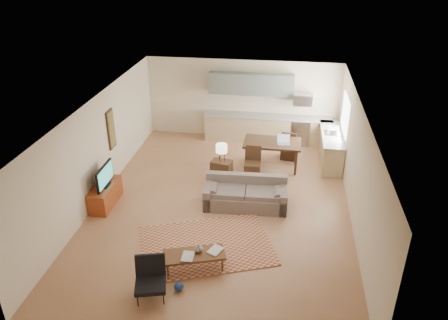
% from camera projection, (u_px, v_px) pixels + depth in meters
% --- Properties ---
extents(room, '(9.00, 9.00, 9.00)m').
position_uv_depth(room, '(222.00, 158.00, 10.80)').
color(room, '#9B6845').
rests_on(room, ground).
extents(kitchen_counter_back, '(4.26, 0.64, 0.92)m').
position_uv_depth(kitchen_counter_back, '(267.00, 129.00, 14.77)').
color(kitchen_counter_back, tan).
rests_on(kitchen_counter_back, ground).
extents(kitchen_counter_right, '(0.64, 2.26, 0.92)m').
position_uv_depth(kitchen_counter_right, '(331.00, 147.00, 13.46)').
color(kitchen_counter_right, tan).
rests_on(kitchen_counter_right, ground).
extents(kitchen_range, '(0.62, 0.62, 0.90)m').
position_uv_depth(kitchen_range, '(300.00, 131.00, 14.63)').
color(kitchen_range, '#A5A8AD').
rests_on(kitchen_range, ground).
extents(kitchen_microwave, '(0.62, 0.40, 0.35)m').
position_uv_depth(kitchen_microwave, '(303.00, 99.00, 14.15)').
color(kitchen_microwave, '#A5A8AD').
rests_on(kitchen_microwave, room).
extents(upper_cabinets, '(2.80, 0.34, 0.70)m').
position_uv_depth(upper_cabinets, '(251.00, 84.00, 14.31)').
color(upper_cabinets, slate).
rests_on(upper_cabinets, room).
extents(window_right, '(0.02, 1.40, 1.05)m').
position_uv_depth(window_right, '(345.00, 115.00, 12.93)').
color(window_right, white).
rests_on(window_right, room).
extents(wall_art_left, '(0.06, 0.42, 1.10)m').
position_uv_depth(wall_art_left, '(111.00, 129.00, 11.93)').
color(wall_art_left, olive).
rests_on(wall_art_left, room).
extents(triptych, '(1.70, 0.04, 0.50)m').
position_uv_depth(triptych, '(240.00, 88.00, 14.58)').
color(triptych, '#F3E4C1').
rests_on(triptych, room).
extents(rug, '(3.43, 2.91, 0.02)m').
position_uv_depth(rug, '(206.00, 245.00, 9.86)').
color(rug, brown).
rests_on(rug, floor).
extents(sofa, '(2.24, 1.05, 0.77)m').
position_uv_depth(sofa, '(246.00, 193.00, 11.17)').
color(sofa, '#6A5C54').
rests_on(sofa, floor).
extents(coffee_table, '(1.39, 0.88, 0.39)m').
position_uv_depth(coffee_table, '(194.00, 261.00, 9.11)').
color(coffee_table, '#4C2B14').
rests_on(coffee_table, floor).
extents(book_a, '(0.26, 0.34, 0.03)m').
position_uv_depth(book_a, '(182.00, 256.00, 8.93)').
color(book_a, maroon).
rests_on(book_a, coffee_table).
extents(book_b, '(0.50, 0.52, 0.03)m').
position_uv_depth(book_b, '(211.00, 248.00, 9.16)').
color(book_b, navy).
rests_on(book_b, coffee_table).
extents(vase, '(0.25, 0.25, 0.18)m').
position_uv_depth(vase, '(199.00, 248.00, 9.04)').
color(vase, black).
rests_on(vase, coffee_table).
extents(armchair, '(0.82, 0.82, 0.77)m').
position_uv_depth(armchair, '(150.00, 281.00, 8.31)').
color(armchair, black).
rests_on(armchair, floor).
extents(tv_credenza, '(0.47, 1.22, 0.56)m').
position_uv_depth(tv_credenza, '(105.00, 195.00, 11.29)').
color(tv_credenza, maroon).
rests_on(tv_credenza, floor).
extents(tv, '(0.09, 0.94, 0.56)m').
position_uv_depth(tv, '(105.00, 176.00, 11.03)').
color(tv, black).
rests_on(tv, tv_credenza).
extents(console_table, '(0.63, 0.48, 0.66)m').
position_uv_depth(console_table, '(222.00, 171.00, 12.34)').
color(console_table, '#332013').
rests_on(console_table, floor).
extents(table_lamp, '(0.36, 0.36, 0.52)m').
position_uv_depth(table_lamp, '(222.00, 153.00, 12.07)').
color(table_lamp, beige).
rests_on(table_lamp, console_table).
extents(dining_table, '(1.69, 0.98, 0.85)m').
position_uv_depth(dining_table, '(272.00, 155.00, 13.07)').
color(dining_table, '#332013').
rests_on(dining_table, floor).
extents(dining_chair_near, '(0.45, 0.47, 0.95)m').
position_uv_depth(dining_chair_near, '(253.00, 163.00, 12.48)').
color(dining_chair_near, '#332013').
rests_on(dining_chair_near, floor).
extents(dining_chair_far, '(0.53, 0.54, 0.95)m').
position_uv_depth(dining_chair_far, '(289.00, 144.00, 13.61)').
color(dining_chair_far, '#332013').
rests_on(dining_chair_far, floor).
extents(laptop, '(0.38, 0.30, 0.27)m').
position_uv_depth(laptop, '(284.00, 140.00, 12.67)').
color(laptop, '#A5A8AD').
rests_on(laptop, dining_table).
extents(soap_bottle, '(0.09, 0.09, 0.19)m').
position_uv_depth(soap_bottle, '(329.00, 127.00, 13.43)').
color(soap_bottle, '#F3E4C1').
rests_on(soap_bottle, kitchen_counter_right).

